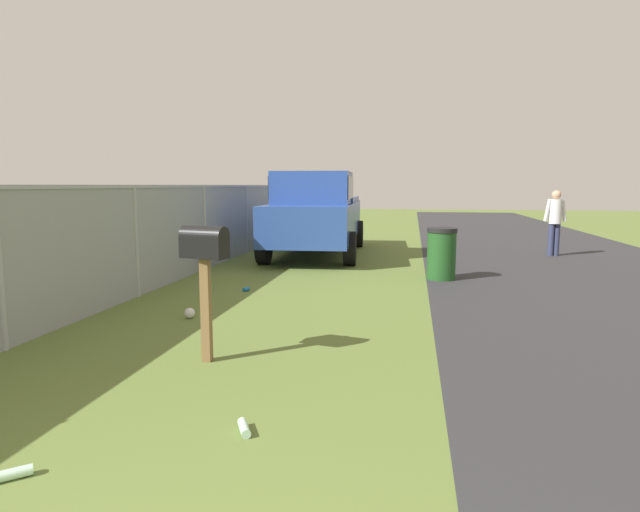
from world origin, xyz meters
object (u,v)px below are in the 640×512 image
Objects in this scene: pickup_truck at (316,212)px; trash_bin at (441,254)px; mailbox at (205,254)px; pedestrian at (555,218)px.

pickup_truck is 4.28m from trash_bin.
mailbox is at bearing -0.18° from pickup_truck.
pedestrian is at bearing -36.85° from trash_bin.
trash_bin is 0.59× the size of pedestrian.
pickup_truck reaches higher than pedestrian.
trash_bin is at bearing 41.50° from pickup_truck.
pickup_truck reaches higher than trash_bin.
pickup_truck is 3.41× the size of pedestrian.
mailbox is at bearing 139.22° from pedestrian.
mailbox is 1.41× the size of trash_bin.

